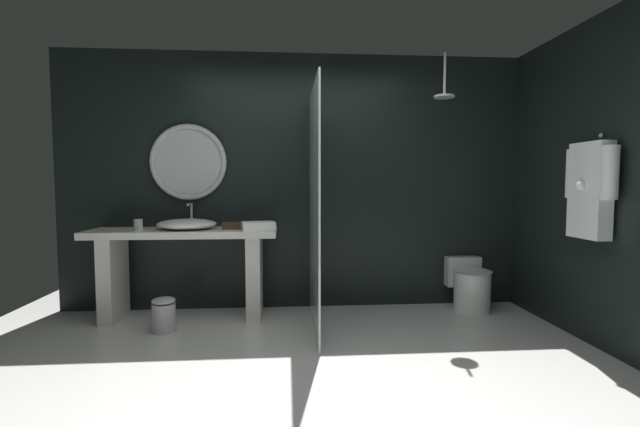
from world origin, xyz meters
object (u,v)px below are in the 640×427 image
at_px(hanging_bathrobe, 590,186).
at_px(waste_bin, 164,314).
at_px(folded_hand_towel, 258,226).
at_px(toilet, 470,286).
at_px(round_wall_mirror, 188,162).
at_px(tumbler_cup, 138,225).
at_px(vessel_sink, 187,224).
at_px(rain_shower_head, 444,91).
at_px(tissue_box, 232,226).

distance_m(hanging_bathrobe, waste_bin, 3.63).
distance_m(waste_bin, folded_hand_towel, 1.12).
height_order(hanging_bathrobe, folded_hand_towel, hanging_bathrobe).
bearing_deg(waste_bin, toilet, 8.46).
height_order(round_wall_mirror, hanging_bathrobe, round_wall_mirror).
height_order(tumbler_cup, toilet, tumbler_cup).
bearing_deg(tumbler_cup, toilet, 1.70).
distance_m(vessel_sink, rain_shower_head, 2.72).
bearing_deg(round_wall_mirror, toilet, -4.19).
xyz_separation_m(tumbler_cup, hanging_bathrobe, (3.70, -0.95, 0.36)).
bearing_deg(round_wall_mirror, rain_shower_head, -9.57).
bearing_deg(vessel_sink, hanging_bathrobe, -16.80).
height_order(vessel_sink, toilet, vessel_sink).
height_order(round_wall_mirror, folded_hand_towel, round_wall_mirror).
relative_size(tissue_box, toilet, 0.33).
height_order(round_wall_mirror, rain_shower_head, rain_shower_head).
bearing_deg(round_wall_mirror, folded_hand_towel, -30.37).
xyz_separation_m(vessel_sink, toilet, (2.80, 0.06, -0.66)).
bearing_deg(toilet, rain_shower_head, -151.57).
bearing_deg(tissue_box, rain_shower_head, -4.24).
relative_size(tissue_box, round_wall_mirror, 0.23).
distance_m(tumbler_cup, round_wall_mirror, 0.78).
relative_size(hanging_bathrobe, folded_hand_towel, 2.73).
xyz_separation_m(tissue_box, hanging_bathrobe, (2.85, -0.99, 0.38)).
height_order(vessel_sink, folded_hand_towel, vessel_sink).
bearing_deg(tumbler_cup, vessel_sink, 4.77).
bearing_deg(hanging_bathrobe, waste_bin, 169.78).
relative_size(rain_shower_head, toilet, 0.78).
bearing_deg(tissue_box, folded_hand_towel, -30.54).
xyz_separation_m(tissue_box, folded_hand_towel, (0.26, -0.15, 0.01)).
distance_m(hanging_bathrobe, folded_hand_towel, 2.75).
bearing_deg(hanging_bathrobe, vessel_sink, 163.20).
xyz_separation_m(tissue_box, toilet, (2.37, 0.06, -0.64)).
height_order(tumbler_cup, waste_bin, tumbler_cup).
relative_size(tumbler_cup, round_wall_mirror, 0.14).
bearing_deg(rain_shower_head, hanging_bathrobe, -44.55).
relative_size(toilet, waste_bin, 1.74).
relative_size(vessel_sink, folded_hand_towel, 1.87).
distance_m(vessel_sink, toilet, 2.87).
bearing_deg(folded_hand_towel, tissue_box, 149.46).
bearing_deg(round_wall_mirror, waste_bin, -98.30).
height_order(rain_shower_head, toilet, rain_shower_head).
bearing_deg(waste_bin, tumbler_cup, 132.23).
relative_size(round_wall_mirror, toilet, 1.43).
bearing_deg(tumbler_cup, rain_shower_head, -2.21).
bearing_deg(waste_bin, hanging_bathrobe, -10.22).
bearing_deg(tumbler_cup, round_wall_mirror, 37.05).
distance_m(round_wall_mirror, waste_bin, 1.49).
xyz_separation_m(tissue_box, round_wall_mirror, (-0.45, 0.27, 0.61)).
height_order(rain_shower_head, waste_bin, rain_shower_head).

